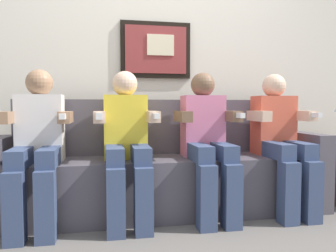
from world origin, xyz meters
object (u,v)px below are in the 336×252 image
object	(u,v)px
person_leftmost	(38,141)
person_rightmost	(281,136)
couch	(164,173)
person_left_center	(126,139)
person_right_center	(207,138)

from	to	relation	value
person_leftmost	person_rightmost	distance (m)	1.83
person_leftmost	person_rightmost	xyz separation A→B (m)	(1.83, 0.00, 0.00)
couch	person_rightmost	bearing A→B (deg)	-10.42
person_leftmost	person_rightmost	world-z (taller)	same
person_leftmost	person_left_center	distance (m)	0.61
person_leftmost	person_left_center	bearing A→B (deg)	-0.04
person_rightmost	couch	bearing A→B (deg)	169.58
person_right_center	person_rightmost	distance (m)	0.61
person_leftmost	person_right_center	xyz separation A→B (m)	(1.22, 0.00, 0.00)
person_leftmost	person_rightmost	size ratio (longest dim) A/B	1.00
couch	person_rightmost	world-z (taller)	person_rightmost
person_left_center	person_right_center	distance (m)	0.61
person_left_center	couch	bearing A→B (deg)	28.97
person_leftmost	person_right_center	distance (m)	1.22
couch	person_rightmost	xyz separation A→B (m)	(0.92, -0.17, 0.29)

